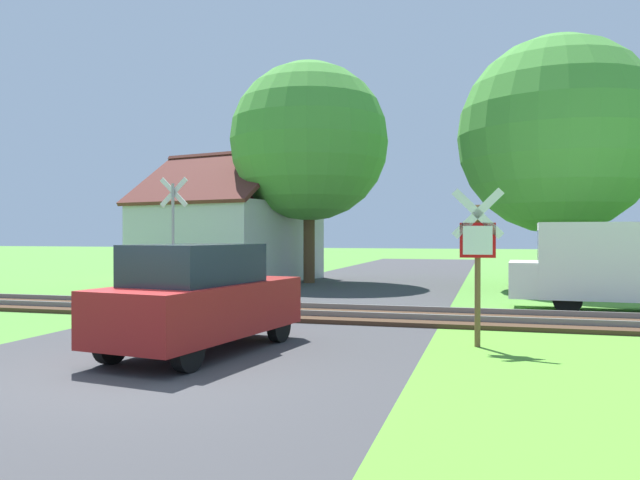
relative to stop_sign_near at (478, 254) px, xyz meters
name	(u,v)px	position (x,y,z in m)	size (l,w,h in m)	color
ground_plane	(141,374)	(-4.47, -3.34, -1.61)	(160.00, 160.00, 0.00)	#4C8433
road_asphalt	(205,348)	(-4.47, -1.34, -1.61)	(7.28, 80.00, 0.01)	#38383A
rail_track	(289,313)	(-4.47, 3.26, -1.55)	(60.00, 2.60, 0.22)	#422D1E
stop_sign_near	(478,254)	(0.00, 0.00, 0.00)	(0.88, 0.15, 2.74)	brown
crossing_sign_far	(173,230)	(-8.67, 5.28, 0.46)	(0.88, 0.13, 3.61)	#9E9EA5
house	(228,237)	(-10.73, 13.84, 0.20)	(7.80, 7.81, 5.51)	#B7B7BC
tree_center	(309,142)	(-6.83, 13.02, 4.05)	(6.35, 6.35, 8.85)	#513823
tree_right	(558,136)	(2.50, 12.55, 3.84)	(6.99, 6.99, 8.95)	#513823
mail_truck	(620,263)	(3.31, 5.88, -0.37)	(4.99, 2.12, 2.24)	white
parked_car	(201,298)	(-4.37, -1.69, -0.72)	(2.24, 4.21, 1.78)	maroon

